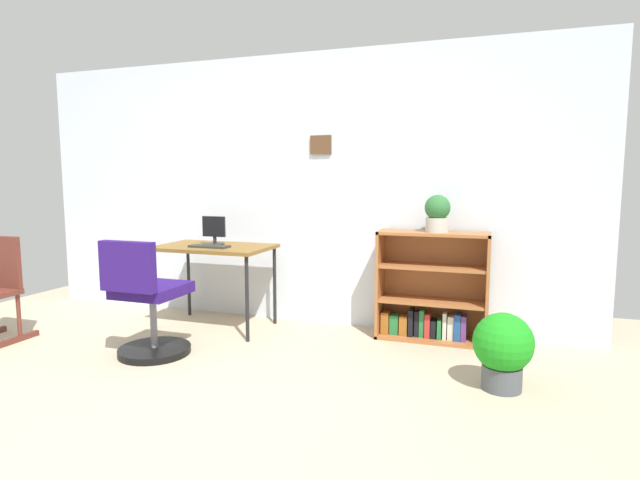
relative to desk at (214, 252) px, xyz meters
name	(u,v)px	position (x,y,z in m)	size (l,w,h in m)	color
ground_plane	(141,423)	(0.53, -1.66, -0.66)	(6.24, 6.24, 0.00)	tan
wall_back	(292,190)	(0.53, 0.49, 0.53)	(5.20, 0.12, 2.37)	silver
desk	(214,252)	(0.00, 0.00, 0.00)	(0.96, 0.61, 0.72)	brown
monitor	(214,231)	(-0.02, 0.05, 0.17)	(0.21, 0.16, 0.25)	#262628
keyboard	(209,246)	(0.02, -0.12, 0.07)	(0.34, 0.12, 0.02)	#2D2F28
office_chair	(147,306)	(-0.08, -0.81, -0.28)	(0.52, 0.55, 0.87)	black
bookshelf_low	(431,292)	(1.80, 0.29, -0.28)	(0.86, 0.30, 0.87)	#A05F32
potted_plant_on_shelf	(437,213)	(1.84, 0.24, 0.36)	(0.20, 0.20, 0.29)	#B7B2A8
potted_plant_floor	(503,348)	(2.34, -0.59, -0.40)	(0.36, 0.36, 0.48)	#474C51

